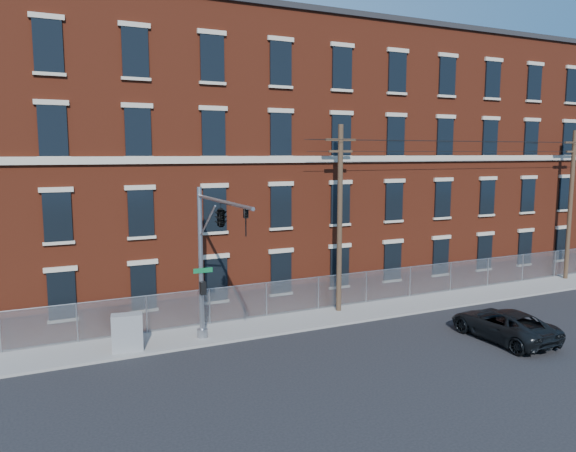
# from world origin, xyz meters

# --- Properties ---
(ground) EXTENTS (140.00, 140.00, 0.00)m
(ground) POSITION_xyz_m (0.00, 0.00, 0.00)
(ground) COLOR black
(ground) RESTS_ON ground
(sidewalk) EXTENTS (65.00, 3.00, 0.12)m
(sidewalk) POSITION_xyz_m (12.00, 5.00, 0.06)
(sidewalk) COLOR gray
(sidewalk) RESTS_ON ground
(mill_building) EXTENTS (55.30, 14.32, 16.30)m
(mill_building) POSITION_xyz_m (12.00, 13.93, 8.15)
(mill_building) COLOR #632210
(mill_building) RESTS_ON ground
(chain_link_fence) EXTENTS (59.06, 0.06, 1.85)m
(chain_link_fence) POSITION_xyz_m (12.00, 6.30, 1.06)
(chain_link_fence) COLOR #A5A8AD
(chain_link_fence) RESTS_ON ground
(traffic_signal_mast) EXTENTS (0.90, 6.75, 7.00)m
(traffic_signal_mast) POSITION_xyz_m (-6.00, 2.18, 5.39)
(traffic_signal_mast) COLOR #9EA0A5
(traffic_signal_mast) RESTS_ON ground
(utility_pole_near) EXTENTS (1.80, 0.28, 10.00)m
(utility_pole_near) POSITION_xyz_m (2.00, 5.60, 5.34)
(utility_pole_near) COLOR #423121
(utility_pole_near) RESTS_ON ground
(utility_pole_mid) EXTENTS (1.80, 0.28, 10.00)m
(utility_pole_mid) POSITION_xyz_m (20.00, 5.60, 5.34)
(utility_pole_mid) COLOR #423121
(utility_pole_mid) RESTS_ON ground
(overhead_wires) EXTENTS (40.00, 0.62, 0.62)m
(overhead_wires) POSITION_xyz_m (20.00, 5.60, 9.12)
(overhead_wires) COLOR black
(overhead_wires) RESTS_ON ground
(pickup_truck) EXTENTS (2.45, 5.22, 1.44)m
(pickup_truck) POSITION_xyz_m (6.67, -1.47, 0.72)
(pickup_truck) COLOR black
(pickup_truck) RESTS_ON ground
(utility_cabinet) EXTENTS (1.39, 0.86, 1.63)m
(utility_cabinet) POSITION_xyz_m (-9.43, 4.20, 0.93)
(utility_cabinet) COLOR slate
(utility_cabinet) RESTS_ON sidewalk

